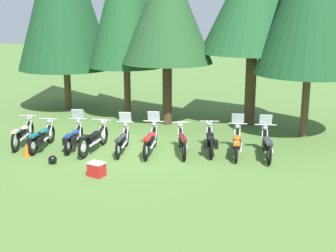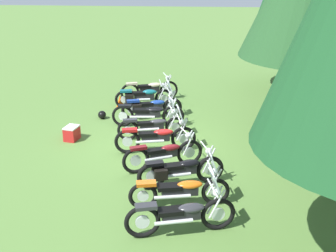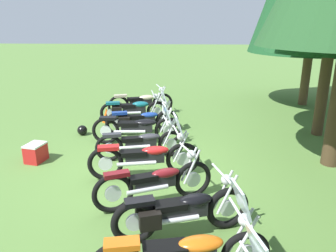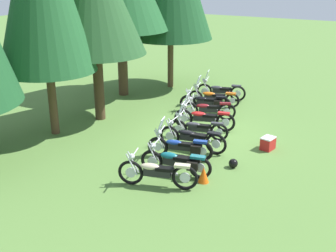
{
  "view_description": "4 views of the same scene",
  "coord_description": "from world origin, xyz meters",
  "views": [
    {
      "loc": [
        6.58,
        -14.92,
        5.09
      ],
      "look_at": [
        0.85,
        0.69,
        0.85
      ],
      "focal_mm": 50.48,
      "sensor_mm": 36.0,
      "label": 1
    },
    {
      "loc": [
        11.8,
        1.17,
        5.33
      ],
      "look_at": [
        -0.09,
        0.24,
        0.61
      ],
      "focal_mm": 45.41,
      "sensor_mm": 36.0,
      "label": 2
    },
    {
      "loc": [
        6.83,
        0.79,
        3.25
      ],
      "look_at": [
        -1.18,
        0.32,
        0.64
      ],
      "focal_mm": 35.03,
      "sensor_mm": 36.0,
      "label": 3
    },
    {
      "loc": [
        -13.64,
        -6.33,
        5.9
      ],
      "look_at": [
        -1.06,
        0.66,
        0.5
      ],
      "focal_mm": 45.41,
      "sensor_mm": 36.0,
      "label": 4
    }
  ],
  "objects": [
    {
      "name": "ground_plane",
      "position": [
        0.0,
        0.0,
        0.0
      ],
      "size": [
        80.0,
        80.0,
        0.0
      ],
      "primitive_type": "plane",
      "color": "#547A38"
    },
    {
      "name": "motorcycle_0",
      "position": [
        -4.38,
        -0.82,
        0.47
      ],
      "size": [
        0.92,
        2.25,
        1.03
      ],
      "rotation": [
        0.0,
        0.0,
        1.88
      ],
      "color": "black",
      "rests_on": "ground_plane"
    },
    {
      "name": "motorcycle_1",
      "position": [
        -3.45,
        -0.97,
        0.45
      ],
      "size": [
        0.85,
        2.2,
        1.01
      ],
      "rotation": [
        0.0,
        0.0,
        1.76
      ],
      "color": "black",
      "rests_on": "ground_plane"
    },
    {
      "name": "motorcycle_2",
      "position": [
        -2.37,
        -0.54,
        0.44
      ],
      "size": [
        0.89,
        2.14,
        1.36
      ],
      "rotation": [
        0.0,
        0.0,
        1.84
      ],
      "color": "black",
      "rests_on": "ground_plane"
    },
    {
      "name": "motorcycle_3",
      "position": [
        -1.54,
        -0.54,
        0.47
      ],
      "size": [
        0.78,
        2.44,
        1.03
      ],
      "rotation": [
        0.0,
        0.0,
        1.65
      ],
      "color": "black",
      "rests_on": "ground_plane"
    },
    {
      "name": "motorcycle_4",
      "position": [
        -0.53,
        -0.27,
        0.45
      ],
      "size": [
        0.77,
        2.13,
        1.34
      ],
      "rotation": [
        0.0,
        0.0,
        1.82
      ],
      "color": "black",
      "rests_on": "ground_plane"
    },
    {
      "name": "motorcycle_5",
      "position": [
        0.46,
        -0.05,
        0.48
      ],
      "size": [
        0.81,
        2.37,
        1.38
      ],
      "rotation": [
        0.0,
        0.0,
        1.78
      ],
      "color": "black",
      "rests_on": "ground_plane"
    },
    {
      "name": "motorcycle_6",
      "position": [
        1.54,
        0.25,
        0.45
      ],
      "size": [
        1.04,
        2.11,
        1.02
      ],
      "rotation": [
        0.0,
        0.0,
        1.98
      ],
      "color": "black",
      "rests_on": "ground_plane"
    },
    {
      "name": "motorcycle_7",
      "position": [
        2.44,
        0.72,
        0.45
      ],
      "size": [
        0.99,
        2.16,
        1.02
      ],
      "rotation": [
        0.0,
        0.0,
        1.89
      ],
      "color": "black",
      "rests_on": "ground_plane"
    },
    {
      "name": "motorcycle_8",
      "position": [
        3.38,
        0.81,
        0.45
      ],
      "size": [
        0.77,
        2.31,
        1.34
      ],
      "rotation": [
        0.0,
        0.0,
        1.77
      ],
      "color": "black",
      "rests_on": "ground_plane"
    },
    {
      "name": "motorcycle_9",
      "position": [
        4.4,
        0.88,
        0.48
      ],
      "size": [
        0.88,
        2.28,
        1.38
      ],
      "rotation": [
        0.0,
        0.0,
        1.83
      ],
      "color": "black",
      "rests_on": "ground_plane"
    },
    {
      "name": "pine_tree_2",
      "position": [
        -0.48,
        4.19,
        4.99
      ],
      "size": [
        3.93,
        3.93,
        7.32
      ],
      "color": "#42301E",
      "rests_on": "ground_plane"
    },
    {
      "name": "picnic_cooler",
      "position": [
        -0.21,
        -2.8,
        0.22
      ],
      "size": [
        0.56,
        0.47,
        0.45
      ],
      "color": "red",
      "rests_on": "ground_plane"
    },
    {
      "name": "traffic_cone",
      "position": [
        -3.47,
        -1.86,
        0.24
      ],
      "size": [
        0.32,
        0.32,
        0.48
      ],
      "primitive_type": "cone",
      "color": "#EA590F",
      "rests_on": "ground_plane"
    },
    {
      "name": "dropped_helmet",
      "position": [
        -2.14,
        -2.28,
        0.15
      ],
      "size": [
        0.29,
        0.29,
        0.29
      ],
      "primitive_type": "sphere",
      "color": "black",
      "rests_on": "ground_plane"
    }
  ]
}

